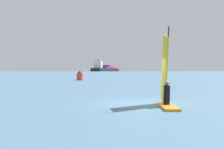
# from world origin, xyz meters

# --- Properties ---
(ground_plane) EXTENTS (4000.00, 4000.00, 0.00)m
(ground_plane) POSITION_xyz_m (0.00, 0.00, 0.00)
(ground_plane) COLOR #476B84
(windsurfer) EXTENTS (1.08, 3.26, 3.96)m
(windsurfer) POSITION_xyz_m (1.55, -1.40, 0.96)
(windsurfer) COLOR orange
(windsurfer) RESTS_ON ground_plane
(cargo_ship) EXTENTS (50.47, 218.57, 35.30)m
(cargo_ship) POSITION_xyz_m (-160.18, 821.80, 7.93)
(cargo_ship) COLOR black
(cargo_ship) RESTS_ON ground_plane
(distant_headland) EXTENTS (891.26, 352.72, 44.31)m
(distant_headland) POSITION_xyz_m (58.95, 1407.80, 22.16)
(distant_headland) COLOR #60665B
(distant_headland) RESTS_ON ground_plane
(channel_buoy) EXTENTS (1.19, 1.19, 1.87)m
(channel_buoy) POSITION_xyz_m (-13.30, 33.34, 0.82)
(channel_buoy) COLOR red
(channel_buoy) RESTS_ON ground_plane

